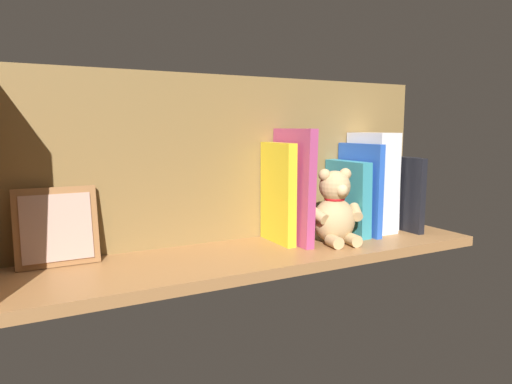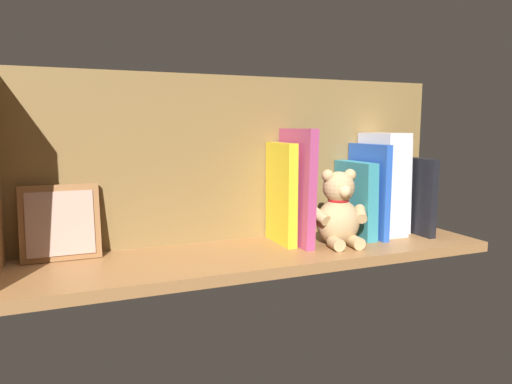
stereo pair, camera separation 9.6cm
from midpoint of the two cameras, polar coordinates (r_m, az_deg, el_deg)
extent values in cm
cube|color=#9E6B3D|center=(98.39, -2.81, -7.82)|extent=(102.72, 26.80, 2.20)
cube|color=olive|center=(105.14, -5.43, 4.09)|extent=(102.72, 1.50, 37.21)
cube|color=black|center=(124.26, 15.33, 0.06)|extent=(1.66, 11.92, 18.32)
cube|color=black|center=(120.85, 15.13, -0.13)|extent=(1.73, 16.39, 18.41)
cube|color=silver|center=(121.03, 13.35, 1.06)|extent=(2.02, 10.56, 23.11)
cube|color=silver|center=(116.90, 11.97, 1.21)|extent=(6.31, 12.85, 24.47)
cube|color=blue|center=(113.17, 10.39, 0.38)|extent=(1.56, 15.26, 21.92)
cube|color=teal|center=(111.98, 8.93, -0.73)|extent=(3.24, 14.22, 17.88)
ellipsoid|color=tan|center=(103.89, 7.08, -3.52)|extent=(10.64, 9.76, 10.16)
sphere|color=tan|center=(102.64, 7.15, 0.70)|extent=(6.99, 6.99, 6.99)
sphere|color=tan|center=(103.58, 8.47, 2.20)|extent=(2.70, 2.70, 2.70)
sphere|color=tan|center=(101.16, 5.86, 2.11)|extent=(2.70, 2.70, 2.70)
sphere|color=#DBB77F|center=(100.11, 7.93, 0.20)|extent=(2.70, 2.70, 2.70)
cylinder|color=tan|center=(104.77, 9.76, -2.48)|extent=(4.39, 5.53, 3.76)
cylinder|color=tan|center=(100.31, 4.98, -2.86)|extent=(3.44, 5.40, 3.76)
cylinder|color=tan|center=(102.09, 9.31, -5.91)|extent=(3.15, 4.11, 2.70)
cylinder|color=tan|center=(99.95, 7.02, -6.17)|extent=(3.15, 4.11, 2.70)
torus|color=red|center=(103.03, 7.13, -0.83)|extent=(5.17, 5.17, 0.79)
cube|color=#B23F72|center=(102.36, 1.96, 0.72)|extent=(2.58, 15.35, 25.55)
cube|color=yellow|center=(102.40, 0.07, -0.14)|extent=(2.24, 12.42, 22.45)
cube|color=brown|center=(95.63, -26.21, -3.94)|extent=(14.72, 4.05, 14.82)
cube|color=tan|center=(94.92, -26.20, -4.03)|extent=(12.36, 2.76, 12.33)
camera|label=1|loc=(0.05, -92.86, -0.40)|focal=32.20mm
camera|label=2|loc=(0.05, 87.14, 0.40)|focal=32.20mm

